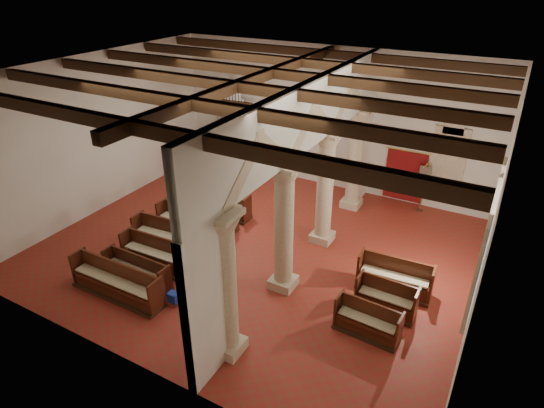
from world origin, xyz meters
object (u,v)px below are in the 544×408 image
at_px(pipe_organ, 234,142).
at_px(lectern, 255,163).
at_px(processional_banner, 422,194).
at_px(aisle_pew_0, 367,324).
at_px(nave_pew_0, 117,286).

distance_m(pipe_organ, lectern, 1.41).
relative_size(pipe_organ, processional_banner, 2.14).
distance_m(lectern, aisle_pew_0, 11.18).
distance_m(processional_banner, nave_pew_0, 11.81).
distance_m(pipe_organ, aisle_pew_0, 12.06).
xyz_separation_m(pipe_organ, lectern, (1.11, -0.01, -0.88)).
xyz_separation_m(pipe_organ, aisle_pew_0, (9.20, -7.73, -1.05)).
bearing_deg(aisle_pew_0, lectern, 139.87).
xyz_separation_m(lectern, nave_pew_0, (1.09, -9.76, -0.14)).
bearing_deg(nave_pew_0, lectern, 96.14).
bearing_deg(processional_banner, lectern, -167.99).
height_order(processional_banner, aisle_pew_0, processional_banner).
bearing_deg(aisle_pew_0, pipe_organ, 143.50).
bearing_deg(pipe_organ, lectern, -0.56).
xyz_separation_m(processional_banner, nave_pew_0, (-6.64, -9.77, -0.40)).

